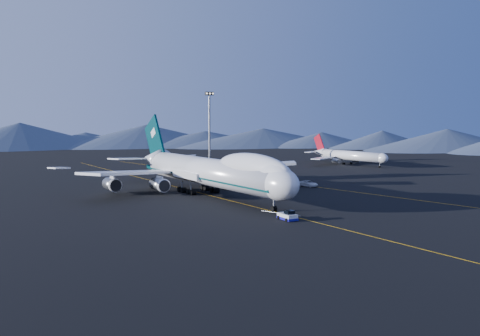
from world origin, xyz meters
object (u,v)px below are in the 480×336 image
service_van (308,184)px  pushback_tug (287,217)px  second_jet (348,155)px  boeing_747 (209,171)px  floodlight_mast (209,128)px

service_van → pushback_tug: bearing=-144.9°
second_jet → boeing_747: bearing=-154.0°
second_jet → service_van: bearing=-143.1°
boeing_747 → second_jet: 99.32m
service_van → floodlight_mast: (8.90, 71.10, 13.59)m
boeing_747 → second_jet: bearing=27.6°
pushback_tug → service_van: (33.26, 35.05, 0.23)m
pushback_tug → service_van: bearing=51.0°
second_jet → service_van: (-57.65, -45.76, -2.78)m
pushback_tug → floodlight_mast: bearing=72.8°
floodlight_mast → boeing_747: bearing=-118.8°
pushback_tug → floodlight_mast: (42.16, 106.15, 13.82)m
second_jet → floodlight_mast: (-48.76, 25.34, 10.81)m
boeing_747 → floodlight_mast: size_ratio=2.55×
service_van → floodlight_mast: bearing=71.4°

